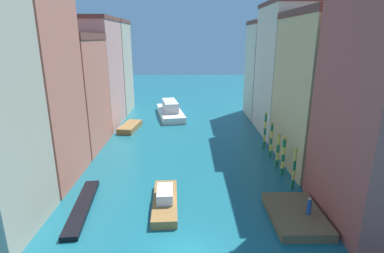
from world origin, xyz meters
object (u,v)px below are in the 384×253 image
(mooring_pole_1, at_px, (283,155))
(gondola_black, at_px, (82,206))
(mooring_pole_2, at_px, (278,151))
(vaporetto_white, at_px, (170,111))
(person_on_dock, at_px, (309,206))
(motorboat_0, at_px, (165,200))
(mooring_pole_3, at_px, (271,140))
(mooring_pole_0, at_px, (294,168))
(mooring_pole_4, at_px, (265,130))
(waterfront_dock, at_px, (296,215))
(motorboat_1, at_px, (130,127))

(mooring_pole_1, height_order, gondola_black, mooring_pole_1)
(mooring_pole_2, height_order, gondola_black, mooring_pole_2)
(vaporetto_white, bearing_deg, gondola_black, -100.31)
(person_on_dock, height_order, motorboat_0, person_on_dock)
(mooring_pole_1, xyz_separation_m, mooring_pole_3, (0.03, 4.94, 0.04))
(person_on_dock, bearing_deg, mooring_pole_2, 87.51)
(mooring_pole_0, bearing_deg, mooring_pole_3, 90.60)
(mooring_pole_1, bearing_deg, mooring_pole_4, 89.21)
(waterfront_dock, height_order, mooring_pole_2, mooring_pole_2)
(waterfront_dock, bearing_deg, mooring_pole_4, 85.02)
(gondola_black, bearing_deg, mooring_pole_1, 18.53)
(mooring_pole_1, distance_m, mooring_pole_4, 8.29)
(mooring_pole_1, bearing_deg, mooring_pole_2, 90.99)
(vaporetto_white, distance_m, motorboat_1, 10.22)
(mooring_pole_2, height_order, vaporetto_white, mooring_pole_2)
(waterfront_dock, relative_size, mooring_pole_3, 1.39)
(waterfront_dock, distance_m, motorboat_1, 30.48)
(mooring_pole_3, xyz_separation_m, motorboat_1, (-19.10, 11.76, -1.82))
(person_on_dock, xyz_separation_m, mooring_pole_3, (0.51, 13.38, 0.87))
(mooring_pole_2, distance_m, vaporetto_white, 26.68)
(mooring_pole_4, distance_m, motorboat_1, 21.04)
(vaporetto_white, relative_size, motorboat_0, 1.80)
(waterfront_dock, height_order, vaporetto_white, vaporetto_white)
(person_on_dock, xyz_separation_m, motorboat_1, (-18.59, 25.14, -0.94))
(mooring_pole_2, relative_size, motorboat_1, 0.64)
(person_on_dock, distance_m, mooring_pole_1, 8.50)
(motorboat_0, bearing_deg, mooring_pole_2, 33.32)
(mooring_pole_3, bearing_deg, motorboat_1, 148.39)
(gondola_black, height_order, motorboat_1, motorboat_1)
(mooring_pole_3, height_order, mooring_pole_4, mooring_pole_4)
(mooring_pole_3, height_order, gondola_black, mooring_pole_3)
(mooring_pole_1, relative_size, motorboat_1, 0.69)
(waterfront_dock, xyz_separation_m, gondola_black, (-17.58, 1.74, -0.15))
(mooring_pole_4, relative_size, motorboat_0, 0.68)
(mooring_pole_1, height_order, mooring_pole_3, mooring_pole_3)
(vaporetto_white, xyz_separation_m, motorboat_0, (1.30, -30.98, -0.50))
(mooring_pole_4, distance_m, vaporetto_white, 21.43)
(mooring_pole_2, xyz_separation_m, motorboat_1, (-19.04, 14.85, -1.61))
(mooring_pole_2, relative_size, mooring_pole_4, 0.83)
(motorboat_0, bearing_deg, mooring_pole_4, 49.86)
(person_on_dock, distance_m, mooring_pole_4, 16.78)
(mooring_pole_2, relative_size, vaporetto_white, 0.32)
(waterfront_dock, distance_m, mooring_pole_2, 10.14)
(gondola_black, bearing_deg, motorboat_1, 90.45)
(mooring_pole_2, height_order, mooring_pole_3, mooring_pole_3)
(mooring_pole_0, relative_size, motorboat_1, 0.67)
(gondola_black, bearing_deg, vaporetto_white, 79.69)
(waterfront_dock, relative_size, gondola_black, 0.69)
(waterfront_dock, height_order, motorboat_1, motorboat_1)
(mooring_pole_0, relative_size, motorboat_0, 0.59)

